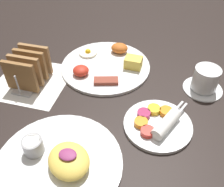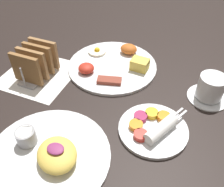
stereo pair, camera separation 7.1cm
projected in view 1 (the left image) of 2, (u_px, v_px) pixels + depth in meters
The scene contains 7 objects.
ground_plane at pixel (94, 112), 0.70m from camera, with size 3.00×3.00×0.00m, color black.
napkin_flat at pixel (32, 81), 0.80m from camera, with size 0.22×0.22×0.00m.
plate_breakfast at pixel (107, 64), 0.85m from camera, with size 0.30×0.30×0.05m.
plate_condiments at pixel (158, 123), 0.66m from camera, with size 0.18×0.18×0.04m.
plate_foreground at pixel (59, 161), 0.57m from camera, with size 0.30×0.30×0.06m.
toast_rack at pixel (29, 69), 0.77m from camera, with size 0.10×0.15×0.10m.
coffee_cup at pixel (205, 80), 0.75m from camera, with size 0.12×0.12×0.08m.
Camera 1 is at (0.17, -0.45, 0.51)m, focal length 40.00 mm.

